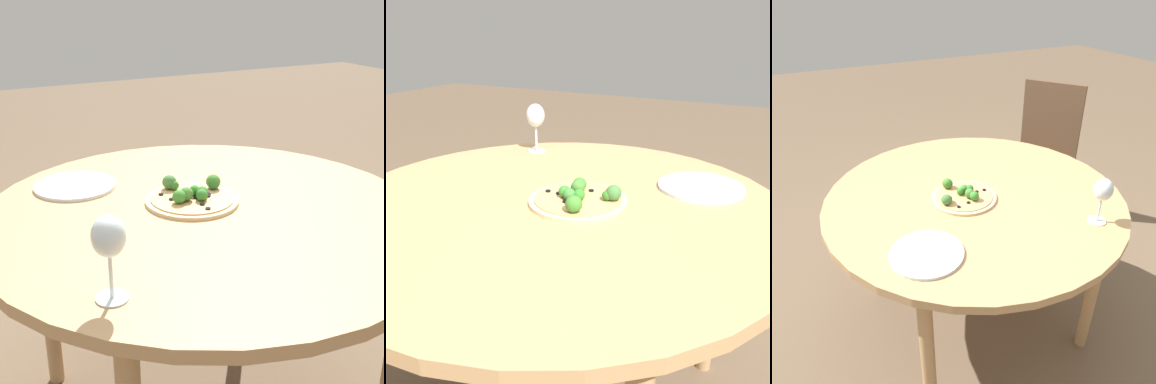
% 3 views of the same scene
% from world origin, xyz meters
% --- Properties ---
extents(dining_table, '(1.20, 1.20, 0.71)m').
position_xyz_m(dining_table, '(0.00, 0.00, 0.65)').
color(dining_table, tan).
rests_on(dining_table, ground_plane).
extents(pizza, '(0.26, 0.26, 0.06)m').
position_xyz_m(pizza, '(0.06, 0.01, 0.73)').
color(pizza, '#DBBC89').
rests_on(pizza, dining_table).
extents(wine_glass, '(0.07, 0.07, 0.18)m').
position_xyz_m(wine_glass, '(-0.31, 0.37, 0.84)').
color(wine_glass, silver).
rests_on(wine_glass, dining_table).
extents(plate_near, '(0.24, 0.24, 0.01)m').
position_xyz_m(plate_near, '(0.32, 0.27, 0.72)').
color(plate_near, silver).
rests_on(plate_near, dining_table).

